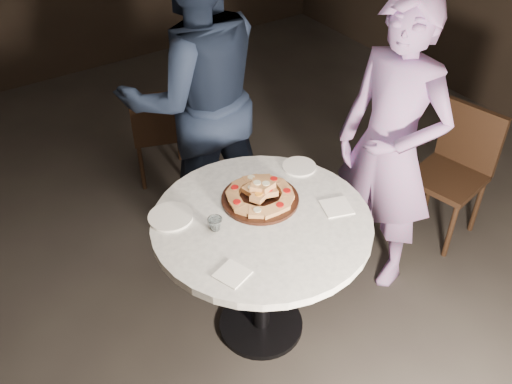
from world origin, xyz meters
TOP-DOWN VIEW (x-y plane):
  - floor at (0.00, 0.00)m, footprint 7.00×7.00m
  - table at (-0.05, -0.12)m, footprint 1.38×1.38m
  - serving_board at (0.02, 0.00)m, footprint 0.47×0.47m
  - focaccia_pile at (0.02, 0.00)m, footprint 0.34×0.33m
  - plate_left at (-0.41, 0.13)m, footprint 0.27×0.27m
  - plate_right at (0.35, 0.12)m, footprint 0.20×0.20m
  - water_glass at (-0.28, -0.06)m, footprint 0.09×0.09m
  - napkin_near at (-0.36, -0.35)m, footprint 0.16×0.16m
  - napkin_far at (0.30, -0.25)m, footprint 0.17×0.17m
  - chair_far at (0.11, 1.42)m, footprint 0.47×0.48m
  - chair_right at (1.45, -0.08)m, footprint 0.49×0.48m
  - diner_navy at (0.14, 0.86)m, footprint 1.04×0.88m
  - diner_teal at (0.79, -0.10)m, footprint 0.54×0.70m

SIDE VIEW (x-z plane):
  - floor at x=0.00m, z-range 0.00..0.00m
  - chair_far at x=0.11m, z-range 0.06..0.83m
  - chair_right at x=1.45m, z-range 0.07..0.92m
  - table at x=-0.05m, z-range 0.25..1.04m
  - napkin_near at x=-0.36m, z-range 0.79..0.80m
  - napkin_far at x=0.30m, z-range 0.79..0.80m
  - plate_right at x=0.35m, z-range 0.79..0.80m
  - plate_left at x=-0.41m, z-range 0.79..0.81m
  - serving_board at x=0.02m, z-range 0.79..0.81m
  - water_glass at x=-0.28m, z-range 0.79..0.86m
  - focaccia_pile at x=0.02m, z-range 0.79..0.88m
  - diner_teal at x=0.79m, z-range 0.00..1.73m
  - diner_navy at x=0.14m, z-range 0.00..1.90m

